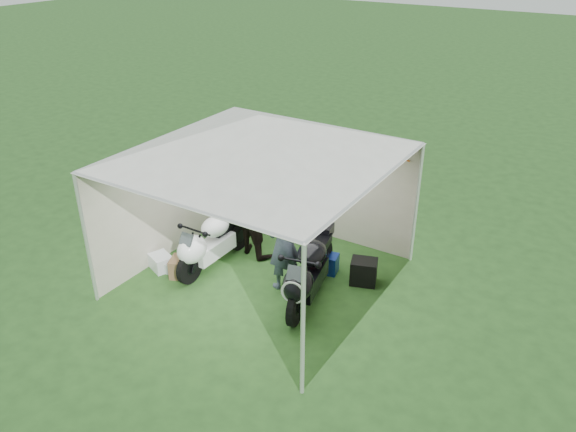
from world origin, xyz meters
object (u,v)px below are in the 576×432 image
Objects in this scene: person_dark_jacket at (255,209)px; equipment_box at (364,272)px; canopy_tent at (260,140)px; motorcycle_white at (210,241)px; motorcycle_black at (308,271)px; person_blue_jacket at (284,243)px; crate_2 at (166,266)px; crate_1 at (182,267)px; paddock_stand at (325,263)px; crate_0 at (161,262)px.

person_dark_jacket is 4.04× the size of equipment_box.
canopy_tent reaches higher than motorcycle_white.
motorcycle_black is 1.19m from equipment_box.
person_blue_jacket reaches higher than equipment_box.
motorcycle_black is 4.72× the size of equipment_box.
motorcycle_black is at bearing 11.86° from crate_2.
crate_2 is (-0.36, -0.04, -0.07)m from crate_1.
paddock_stand reaches higher than crate_2.
canopy_tent is 3.06m from crate_2.
crate_0 is at bearing 179.28° from motorcycle_black.
person_blue_jacket is 1.96m from crate_1.
person_dark_jacket is at bearing 133.15° from canopy_tent.
motorcycle_white is at bearing 61.61° from crate_1.
equipment_box reaches higher than paddock_stand.
person_dark_jacket is at bearing -176.97° from equipment_box.
equipment_box is 3.22m from crate_1.
equipment_box reaches higher than crate_1.
person_blue_jacket is 6.12× the size of crate_2.
person_dark_jacket is 1.97m from crate_0.
person_blue_jacket is (0.43, -0.01, -1.74)m from canopy_tent.
crate_0 reaches higher than crate_2.
canopy_tent reaches higher than crate_2.
motorcycle_black is at bearing -77.99° from paddock_stand.
equipment_box is at bearing 25.73° from crate_2.
person_dark_jacket is (-1.66, 0.87, 0.32)m from motorcycle_black.
canopy_tent is 13.56× the size of crate_0.
person_dark_jacket is 6.62× the size of crate_2.
crate_0 is 0.12m from crate_2.
person_blue_jacket is at bearing 8.38° from motorcycle_white.
equipment_box is at bearing 24.89° from crate_0.
person_dark_jacket is 1.70m from crate_1.
motorcycle_white is at bearing -152.06° from paddock_stand.
paddock_stand is 1.21× the size of crate_1.
equipment_box is (2.57, 1.00, -0.32)m from motorcycle_white.
paddock_stand is at bearing 30.34° from crate_0.
person_dark_jacket is 4.70× the size of crate_1.
crate_0 is (-2.57, -1.51, -0.04)m from paddock_stand.
crate_0 is (-2.18, -0.74, -0.70)m from person_blue_jacket.
paddock_stand is 0.75m from equipment_box.
crate_0 is at bearing -155.11° from equipment_box.
equipment_box is 3.66m from crate_0.
crate_2 is (-1.00, -1.43, -0.81)m from person_dark_jacket.
person_blue_jacket is 2.41m from crate_0.
canopy_tent is 2.24m from motorcycle_black.
equipment_box is (1.57, 0.79, -2.35)m from canopy_tent.
person_blue_jacket reaches higher than crate_2.
canopy_tent reaches higher than person_dark_jacket.
crate_1 is (-1.27, -0.71, -2.40)m from canopy_tent.
crate_2 is at bearing -2.30° from crate_0.
crate_2 is (-0.64, -0.54, -0.45)m from motorcycle_white.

